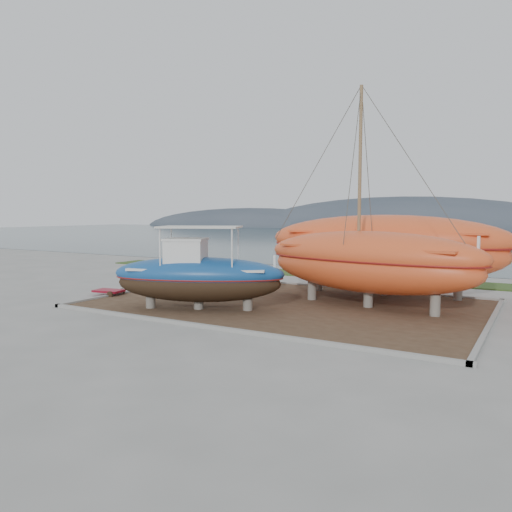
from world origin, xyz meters
The scene contains 11 objects.
ground centered at (0.00, 0.00, 0.00)m, with size 140.00×140.00×0.00m, color gray.
dirt_patch centered at (0.00, 4.00, 0.03)m, with size 18.00×12.00×0.06m, color #422D1E.
curb_frame centered at (0.00, 4.00, 0.07)m, with size 18.60×12.60×0.15m, color gray, non-canonical shape.
grass_strip centered at (0.00, 15.50, 0.04)m, with size 44.00×3.00×0.08m, color #284219.
sea centered at (0.00, 70.00, 0.00)m, with size 260.00×100.00×0.04m, color #1B3136, non-canonical shape.
mountain_ridge centered at (0.00, 125.00, 0.00)m, with size 200.00×36.00×20.00m, color #333D49, non-canonical shape.
blue_caique centered at (-2.85, 0.68, 1.97)m, with size 7.93×2.48×3.82m, color navy, non-canonical shape.
white_dinghy centered at (-7.84, 6.07, 0.72)m, with size 4.38×1.64×1.32m, color white, non-canonical shape.
orange_sailboat centered at (3.76, 5.09, 5.21)m, with size 10.93×3.22×10.29m, color #E04E22, non-canonical shape.
orange_bare_hull centered at (3.43, 8.92, 2.16)m, with size 12.81×3.84×4.20m, color #E04E22, non-canonical shape.
red_trailer centered at (-9.51, 1.48, 0.16)m, with size 2.28×1.14×0.32m, color maroon, non-canonical shape.
Camera 1 is at (10.89, -17.59, 4.50)m, focal length 35.00 mm.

